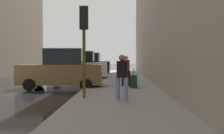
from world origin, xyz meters
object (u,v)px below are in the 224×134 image
object	(u,v)px
pedestrian_in_red_jacket	(126,69)
parked_black_suv	(88,65)
rolling_suitcase	(134,81)
pedestrian_in_jeans	(122,75)
fire_hydrant	(101,74)
traffic_light	(84,32)
parked_white_van	(79,67)
parked_bronze_suv	(62,70)

from	to	relation	value
pedestrian_in_red_jacket	parked_black_suv	bearing A→B (deg)	107.33
parked_black_suv	pedestrian_in_red_jacket	world-z (taller)	parked_black_suv
pedestrian_in_red_jacket	rolling_suitcase	xyz separation A→B (m)	(0.38, -0.72, -0.61)
rolling_suitcase	pedestrian_in_jeans	bearing A→B (deg)	-99.63
fire_hydrant	traffic_light	xyz separation A→B (m)	(0.05, -9.34, 2.26)
pedestrian_in_red_jacket	rolling_suitcase	world-z (taller)	pedestrian_in_red_jacket
parked_white_van	parked_black_suv	bearing A→B (deg)	90.00
parked_white_van	fire_hydrant	xyz separation A→B (m)	(1.80, -0.63, -0.54)
fire_hydrant	traffic_light	world-z (taller)	traffic_light
traffic_light	rolling_suitcase	distance (m)	4.68
rolling_suitcase	pedestrian_in_red_jacket	bearing A→B (deg)	117.93
pedestrian_in_red_jacket	rolling_suitcase	size ratio (longest dim) A/B	1.64
fire_hydrant	rolling_suitcase	world-z (taller)	rolling_suitcase
rolling_suitcase	parked_white_van	bearing A→B (deg)	121.68
pedestrian_in_jeans	rolling_suitcase	distance (m)	4.00
traffic_light	pedestrian_in_red_jacket	world-z (taller)	traffic_light
parked_bronze_suv	pedestrian_in_red_jacket	world-z (taller)	parked_bronze_suv
parked_black_suv	rolling_suitcase	distance (m)	12.95
pedestrian_in_red_jacket	rolling_suitcase	bearing A→B (deg)	-62.07
parked_bronze_suv	pedestrian_in_jeans	size ratio (longest dim) A/B	2.73
pedestrian_in_jeans	traffic_light	bearing A→B (deg)	164.62
parked_bronze_suv	pedestrian_in_red_jacket	distance (m)	3.62
traffic_light	rolling_suitcase	bearing A→B (deg)	58.39
fire_hydrant	rolling_suitcase	bearing A→B (deg)	-69.44
parked_bronze_suv	traffic_light	bearing A→B (deg)	-65.94
rolling_suitcase	parked_bronze_suv	bearing A→B (deg)	170.54
traffic_light	pedestrian_in_jeans	world-z (taller)	traffic_light
fire_hydrant	traffic_light	size ratio (longest dim) A/B	0.20
parked_black_suv	rolling_suitcase	world-z (taller)	parked_black_suv
parked_white_van	parked_black_suv	size ratio (longest dim) A/B	1.00
pedestrian_in_jeans	parked_bronze_suv	bearing A→B (deg)	126.21
parked_bronze_suv	pedestrian_in_red_jacket	xyz separation A→B (m)	(3.62, 0.05, 0.07)
parked_black_suv	pedestrian_in_jeans	size ratio (longest dim) A/B	2.72
parked_black_suv	traffic_light	distance (m)	16.00
parked_white_van	pedestrian_in_jeans	distance (m)	10.90
parked_white_van	parked_black_suv	xyz separation A→B (m)	(0.00, 5.83, 0.00)
fire_hydrant	rolling_suitcase	xyz separation A→B (m)	(2.20, -5.85, -0.01)
traffic_light	pedestrian_in_red_jacket	distance (m)	4.85
parked_bronze_suv	pedestrian_in_red_jacket	size ratio (longest dim) A/B	2.73
fire_hydrant	pedestrian_in_red_jacket	distance (m)	5.48
parked_black_suv	traffic_light	bearing A→B (deg)	-83.31
parked_bronze_suv	fire_hydrant	distance (m)	5.52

